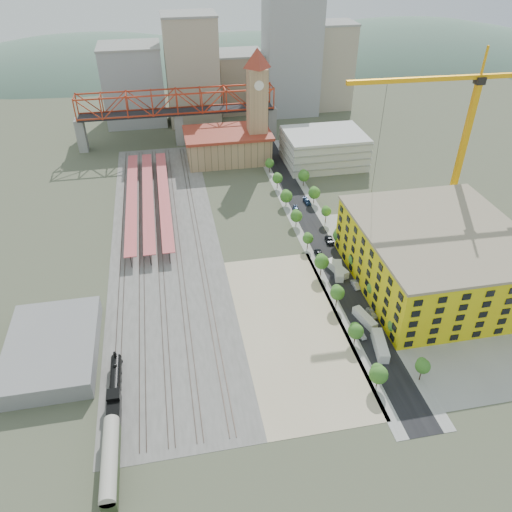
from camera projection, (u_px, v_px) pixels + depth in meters
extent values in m
plane|color=#474C38|center=(280.00, 260.00, 161.10)|extent=(400.00, 400.00, 0.00)
cube|color=#605E59|center=(165.00, 243.00, 169.58)|extent=(36.00, 165.00, 0.06)
cube|color=tan|center=(292.00, 328.00, 135.04)|extent=(28.00, 67.00, 0.06)
cube|color=black|center=(315.00, 231.00, 175.67)|extent=(12.00, 170.00, 0.06)
cube|color=gray|center=(299.00, 233.00, 174.82)|extent=(3.00, 170.00, 0.04)
cube|color=gray|center=(330.00, 230.00, 176.54)|extent=(3.00, 170.00, 0.04)
cube|color=gray|center=(439.00, 281.00, 151.96)|extent=(50.00, 90.00, 0.06)
cube|color=#382B23|center=(121.00, 247.00, 167.22)|extent=(0.12, 160.00, 0.18)
cube|color=#382B23|center=(126.00, 247.00, 167.45)|extent=(0.12, 160.00, 0.18)
cube|color=#382B23|center=(139.00, 245.00, 168.16)|extent=(0.12, 160.00, 0.18)
cube|color=#382B23|center=(144.00, 245.00, 168.38)|extent=(0.12, 160.00, 0.18)
cube|color=#382B23|center=(157.00, 243.00, 169.09)|extent=(0.12, 160.00, 0.18)
cube|color=#382B23|center=(162.00, 243.00, 169.32)|extent=(0.12, 160.00, 0.18)
cube|color=#382B23|center=(175.00, 241.00, 170.03)|extent=(0.12, 160.00, 0.18)
cube|color=#382B23|center=(179.00, 241.00, 170.25)|extent=(0.12, 160.00, 0.18)
cube|color=#382B23|center=(196.00, 239.00, 171.12)|extent=(0.12, 160.00, 0.18)
cube|color=#382B23|center=(200.00, 239.00, 171.34)|extent=(0.12, 160.00, 0.18)
cube|color=#CA4D54|center=(132.00, 198.00, 187.79)|extent=(4.00, 80.00, 0.25)
cylinder|color=black|center=(132.00, 202.00, 188.93)|extent=(0.24, 0.24, 4.00)
cube|color=#CA4D54|center=(148.00, 196.00, 188.73)|extent=(4.00, 80.00, 0.25)
cylinder|color=black|center=(149.00, 201.00, 189.87)|extent=(0.24, 0.24, 4.00)
cube|color=#CA4D54|center=(164.00, 195.00, 189.66)|extent=(4.00, 80.00, 0.25)
cylinder|color=black|center=(164.00, 200.00, 190.80)|extent=(0.24, 0.24, 4.00)
cube|color=tan|center=(228.00, 147.00, 223.05)|extent=(36.00, 22.00, 12.00)
cube|color=maroon|center=(227.00, 133.00, 219.34)|extent=(38.00, 24.00, 1.20)
cube|color=tan|center=(257.00, 116.00, 215.48)|extent=(8.00, 8.00, 40.00)
pyramid|color=maroon|center=(257.00, 47.00, 199.52)|extent=(12.00, 12.00, 8.00)
cylinder|color=white|center=(259.00, 86.00, 204.19)|extent=(4.00, 0.30, 4.00)
cube|color=silver|center=(324.00, 148.00, 219.19)|extent=(34.00, 26.00, 14.00)
cube|color=gray|center=(82.00, 135.00, 230.62)|extent=(4.00, 6.00, 15.00)
cube|color=gray|center=(271.00, 122.00, 244.65)|extent=(4.00, 6.00, 15.00)
cube|color=gray|center=(179.00, 129.00, 237.63)|extent=(4.00, 6.00, 15.00)
cube|color=black|center=(178.00, 112.00, 233.07)|extent=(90.00, 9.00, 1.00)
cube|color=yellow|center=(436.00, 258.00, 146.38)|extent=(44.00, 50.00, 18.00)
cube|color=gray|center=(443.00, 231.00, 141.02)|extent=(44.60, 50.60, 0.80)
cube|color=gray|center=(52.00, 349.00, 125.18)|extent=(22.00, 32.00, 5.00)
cube|color=#9EA0A3|center=(134.00, 86.00, 256.19)|extent=(30.00, 25.00, 38.00)
cube|color=#B2A58C|center=(192.00, 71.00, 252.85)|extent=(26.00, 22.00, 52.00)
cube|color=gray|center=(240.00, 82.00, 275.43)|extent=(24.00, 24.00, 30.00)
cube|color=#9EA0A3|center=(291.00, 56.00, 262.86)|extent=(28.00, 22.00, 60.00)
cube|color=#B2A58C|center=(330.00, 67.00, 275.20)|extent=(22.00, 20.00, 44.00)
cube|color=brown|center=(213.00, 82.00, 282.45)|extent=(20.00, 20.00, 26.00)
ellipsoid|color=#4C6B59|center=(106.00, 156.00, 397.14)|extent=(396.00, 216.00, 180.00)
ellipsoid|color=#4C6B59|center=(253.00, 172.00, 429.52)|extent=(484.00, 264.00, 220.00)
ellipsoid|color=#4C6B59|center=(388.00, 137.00, 435.68)|extent=(418.00, 228.00, 190.00)
cylinder|color=black|center=(115.00, 376.00, 117.73)|extent=(2.59, 12.45, 2.59)
cube|color=black|center=(114.00, 398.00, 112.17)|extent=(2.90, 3.11, 3.32)
cylinder|color=black|center=(115.00, 355.00, 120.85)|extent=(0.73, 0.73, 1.66)
sphere|color=black|center=(115.00, 366.00, 118.63)|extent=(1.04, 1.04, 1.04)
cone|color=black|center=(117.00, 359.00, 124.30)|extent=(2.70, 1.66, 2.70)
cube|color=black|center=(114.00, 417.00, 108.76)|extent=(2.90, 6.22, 2.90)
cube|color=#2B381F|center=(111.00, 463.00, 99.17)|extent=(3.01, 18.67, 3.32)
cylinder|color=#ADA899|center=(110.00, 458.00, 98.17)|extent=(3.22, 18.67, 3.22)
cube|color=#FDAA10|center=(460.00, 160.00, 165.28)|extent=(1.77, 1.77, 49.74)
cube|color=black|center=(480.00, 80.00, 150.48)|extent=(2.76, 2.76, 2.21)
cube|color=#FDAA10|center=(415.00, 80.00, 147.06)|extent=(42.02, 2.51, 1.33)
cube|color=#FDAA10|center=(501.00, 76.00, 150.73)|extent=(13.30, 1.70, 1.33)
cube|color=#FDAA10|center=(485.00, 61.00, 147.33)|extent=(0.55, 0.55, 8.84)
cube|color=silver|center=(380.00, 345.00, 127.59)|extent=(4.58, 10.61, 2.81)
cube|color=silver|center=(365.00, 318.00, 136.36)|extent=(4.42, 8.98, 2.38)
cube|color=silver|center=(338.00, 271.00, 154.29)|extent=(4.50, 9.47, 2.51)
cube|color=silver|center=(337.00, 269.00, 155.19)|extent=(5.03, 9.37, 2.48)
imported|color=#BDBDBD|center=(360.00, 332.00, 132.57)|extent=(1.99, 4.60, 1.54)
imported|color=#A5A6AA|center=(361.00, 334.00, 132.02)|extent=(2.01, 4.17, 1.32)
imported|color=black|center=(319.00, 254.00, 162.69)|extent=(2.52, 5.19, 1.42)
imported|color=navy|center=(296.00, 210.00, 186.59)|extent=(2.89, 5.53, 1.53)
imported|color=#BDBDBD|center=(372.00, 313.00, 138.71)|extent=(2.46, 4.78, 1.56)
imported|color=#ACACB1|center=(355.00, 285.00, 149.32)|extent=(1.77, 4.53, 1.47)
imported|color=black|center=(330.00, 240.00, 169.52)|extent=(2.95, 5.56, 1.49)
imported|color=navy|center=(307.00, 201.00, 192.16)|extent=(2.50, 5.41, 1.53)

